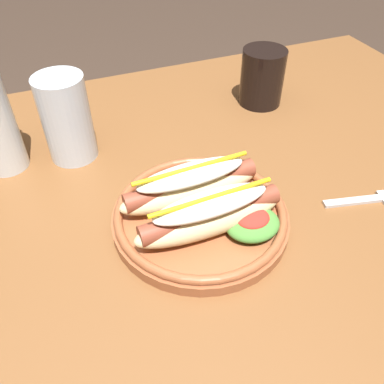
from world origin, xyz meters
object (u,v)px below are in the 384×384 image
water_cup (67,119)px  fork (371,199)px  soda_cup (262,77)px  hot_dog_plate (202,209)px

water_cup → fork: bearing=-35.5°
soda_cup → water_cup: (-0.36, -0.04, 0.02)m
fork → soda_cup: size_ratio=1.17×
hot_dog_plate → fork: 0.25m
hot_dog_plate → water_cup: (-0.13, 0.22, 0.04)m
fork → water_cup: 0.47m
hot_dog_plate → water_cup: 0.26m
fork → soda_cup: bearing=105.5°
hot_dog_plate → soda_cup: 0.34m
hot_dog_plate → fork: bearing=-11.5°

